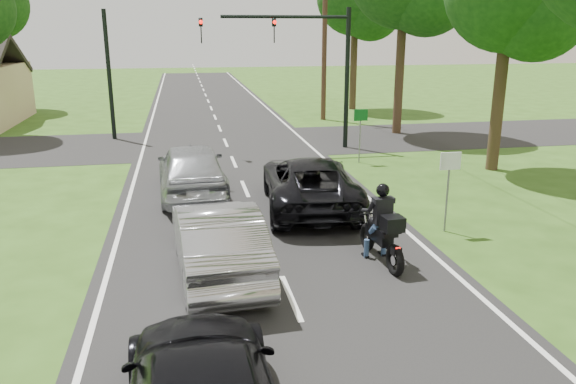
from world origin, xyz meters
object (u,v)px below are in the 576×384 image
Objects in this scene: motorcycle_rider at (383,232)px; traffic_signal at (305,53)px; dark_suv at (310,183)px; sign_white at (449,172)px; silver_suv at (192,169)px; utility_pole_far at (325,30)px; silver_sedan at (217,239)px; sign_green at (360,123)px.

motorcycle_rider is 13.14m from traffic_signal.
dark_suv is at bearing 94.42° from motorcycle_rider.
sign_white is at bearing 30.00° from motorcycle_rider.
silver_suv is 17.05m from utility_pole_far.
sign_white is at bearing -169.42° from silver_sedan.
utility_pole_far is at bearing -99.87° from dark_suv.
utility_pole_far reaches higher than sign_white.
silver_suv is 2.38× the size of sign_green.
utility_pole_far is (7.92, 14.50, 4.21)m from silver_suv.
traffic_signal is 4.24m from sign_green.
traffic_signal is 0.64× the size of utility_pole_far.
traffic_signal is (5.05, 6.50, 3.26)m from silver_suv.
dark_suv is (-0.71, 4.27, 0.04)m from motorcycle_rider.
silver_sedan is 6.28m from sign_white.
motorcycle_rider is at bearing -144.98° from sign_white.
sign_white and sign_green have the same top height.
sign_green is at bearing -62.62° from traffic_signal.
motorcycle_rider is at bearing -104.77° from sign_green.
sign_white is (6.03, 1.55, 0.80)m from silver_sedan.
sign_white is (1.36, -11.02, -2.54)m from traffic_signal.
silver_suv is at bearing -23.74° from dark_suv.
silver_sedan is (-3.69, 0.09, 0.06)m from motorcycle_rider.
dark_suv is 3.86m from silver_suv.
silver_suv is at bearing -90.16° from silver_sedan.
traffic_signal reaches higher than dark_suv.
traffic_signal is 8.55m from utility_pole_far.
traffic_signal is at bearing -95.74° from dark_suv.
dark_suv is at bearing -101.38° from traffic_signal.
silver_sedan is 0.48× the size of utility_pole_far.
motorcycle_rider reaches higher than silver_sedan.
motorcycle_rider reaches higher than dark_suv.
sign_green is at bearing 88.57° from sign_white.
dark_suv is 2.59× the size of sign_green.
motorcycle_rider is 1.02× the size of sign_white.
utility_pole_far reaches higher than sign_green.
utility_pole_far is at bearing 74.44° from motorcycle_rider.
traffic_signal is (4.67, 12.56, 3.34)m from silver_sedan.
sign_white is at bearing -94.51° from utility_pole_far.
traffic_signal is 3.00× the size of sign_green.
silver_suv is (-0.39, 6.07, 0.07)m from silver_sedan.
utility_pole_far is 4.71× the size of sign_green.
utility_pole_far reaches higher than dark_suv.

